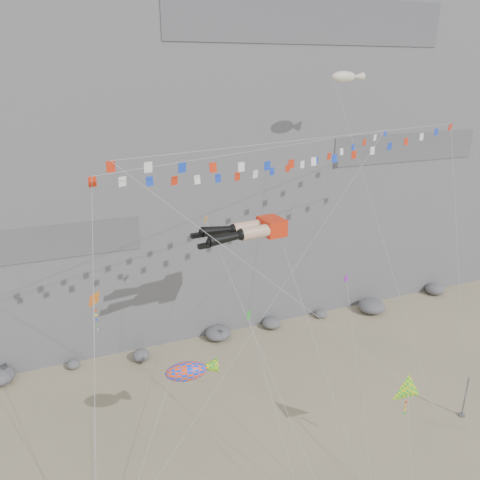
# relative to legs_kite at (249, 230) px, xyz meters

# --- Properties ---
(ground) EXTENTS (120.00, 120.00, 0.00)m
(ground) POSITION_rel_legs_kite_xyz_m (0.78, -7.04, -14.86)
(ground) COLOR gray
(ground) RESTS_ON ground
(cliff) EXTENTS (80.00, 28.00, 50.00)m
(cliff) POSITION_rel_legs_kite_xyz_m (0.78, 24.96, 10.14)
(cliff) COLOR slate
(cliff) RESTS_ON ground
(talus_boulders) EXTENTS (60.00, 3.00, 1.20)m
(talus_boulders) POSITION_rel_legs_kite_xyz_m (0.78, 9.96, -14.26)
(talus_boulders) COLOR slate
(talus_boulders) RESTS_ON ground
(anchor_pole_right) EXTENTS (0.12, 0.12, 3.60)m
(anchor_pole_right) POSITION_rel_legs_kite_xyz_m (15.05, -7.90, -13.06)
(anchor_pole_right) COLOR slate
(anchor_pole_right) RESTS_ON ground
(legs_kite) EXTENTS (7.08, 17.66, 22.15)m
(legs_kite) POSITION_rel_legs_kite_xyz_m (0.00, 0.00, 0.00)
(legs_kite) COLOR red
(legs_kite) RESTS_ON ground
(flag_banner_upper) EXTENTS (29.32, 16.61, 28.05)m
(flag_banner_upper) POSITION_rel_legs_kite_xyz_m (2.73, 0.82, 5.70)
(flag_banner_upper) COLOR red
(flag_banner_upper) RESTS_ON ground
(flag_banner_lower) EXTENTS (28.27, 10.25, 24.65)m
(flag_banner_lower) POSITION_rel_legs_kite_xyz_m (4.23, -2.78, 6.72)
(flag_banner_lower) COLOR red
(flag_banner_lower) RESTS_ON ground
(harlequin_kite) EXTENTS (2.81, 8.19, 15.37)m
(harlequin_kite) POSITION_rel_legs_kite_xyz_m (-11.30, -4.34, -1.50)
(harlequin_kite) COLOR red
(harlequin_kite) RESTS_ON ground
(fish_windsock) EXTENTS (8.85, 7.71, 12.46)m
(fish_windsock) POSITION_rel_legs_kite_xyz_m (-6.37, -5.21, -6.96)
(fish_windsock) COLOR #FF450D
(fish_windsock) RESTS_ON ground
(delta_kite) EXTENTS (4.31, 5.68, 8.87)m
(delta_kite) POSITION_rel_legs_kite_xyz_m (6.72, -10.39, -8.39)
(delta_kite) COLOR yellow
(delta_kite) RESTS_ON ground
(blimp_windsock) EXTENTS (3.57, 14.55, 28.83)m
(blimp_windsock) POSITION_rel_legs_kite_xyz_m (10.67, 5.45, 10.29)
(blimp_windsock) COLOR beige
(blimp_windsock) RESTS_ON ground
(small_kite_a) EXTENTS (3.79, 15.02, 21.45)m
(small_kite_a) POSITION_rel_legs_kite_xyz_m (-2.71, 0.99, 0.28)
(small_kite_a) COLOR orange
(small_kite_a) RESTS_ON ground
(small_kite_b) EXTENTS (3.44, 9.49, 14.40)m
(small_kite_b) POSITION_rel_legs_kite_xyz_m (6.83, -2.72, -4.14)
(small_kite_b) COLOR purple
(small_kite_b) RESTS_ON ground
(small_kite_c) EXTENTS (1.22, 10.32, 13.76)m
(small_kite_c) POSITION_rel_legs_kite_xyz_m (-1.34, -3.39, -5.11)
(small_kite_c) COLOR green
(small_kite_c) RESTS_ON ground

